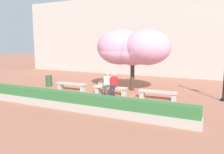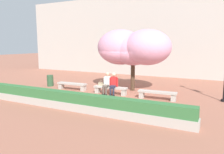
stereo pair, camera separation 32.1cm
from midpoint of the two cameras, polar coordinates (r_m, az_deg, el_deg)
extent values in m
plane|color=#9E604C|center=(12.96, 0.31, -4.50)|extent=(100.00, 100.00, 0.00)
cube|color=#B7B2A8|center=(22.29, 12.33, 10.45)|extent=(28.00, 4.00, 7.48)
cube|color=#ADA89E|center=(14.32, -9.79, -1.73)|extent=(2.06, 0.52, 0.10)
cube|color=#ADA89E|center=(14.84, -12.51, -2.33)|extent=(0.26, 0.35, 0.35)
cube|color=#ADA89E|center=(13.91, -6.83, -2.91)|extent=(0.26, 0.35, 0.35)
cube|color=#ADA89E|center=(12.87, 0.31, -2.76)|extent=(2.06, 0.52, 0.10)
cube|color=#ADA89E|center=(13.27, -3.07, -3.42)|extent=(0.26, 0.35, 0.35)
cube|color=#ADA89E|center=(12.61, 3.87, -4.06)|extent=(0.26, 0.35, 0.35)
cube|color=#ADA89E|center=(11.92, 12.50, -3.88)|extent=(2.06, 0.52, 0.10)
cube|color=#ADA89E|center=(12.16, 8.51, -4.62)|extent=(0.26, 0.35, 0.35)
cube|color=#ADA89E|center=(11.84, 16.52, -5.24)|extent=(0.26, 0.35, 0.35)
cube|color=black|center=(12.71, -1.68, -4.62)|extent=(0.11, 0.22, 0.06)
cylinder|color=brown|center=(12.72, -1.57, -3.64)|extent=(0.10, 0.10, 0.42)
cube|color=black|center=(12.63, -0.95, -4.70)|extent=(0.11, 0.22, 0.06)
cylinder|color=brown|center=(12.64, -0.83, -3.71)|extent=(0.10, 0.10, 0.42)
cube|color=brown|center=(12.78, -0.86, -2.34)|extent=(0.30, 0.41, 0.12)
cube|color=silver|center=(12.93, -0.45, -1.00)|extent=(0.35, 0.23, 0.54)
sphere|color=tan|center=(12.87, -0.45, 0.78)|extent=(0.21, 0.21, 0.21)
cylinder|color=silver|center=(13.01, -1.33, -1.12)|extent=(0.09, 0.09, 0.50)
cylinder|color=silver|center=(12.84, 0.37, -1.25)|extent=(0.09, 0.09, 0.50)
cube|color=black|center=(12.49, 0.26, -4.85)|extent=(0.14, 0.23, 0.06)
cylinder|color=#23283D|center=(12.50, 0.34, -3.85)|extent=(0.10, 0.10, 0.42)
cube|color=black|center=(12.44, 1.06, -4.91)|extent=(0.14, 0.23, 0.06)
cylinder|color=#23283D|center=(12.45, 1.14, -3.90)|extent=(0.10, 0.10, 0.42)
cube|color=#23283D|center=(12.59, 0.96, -2.51)|extent=(0.35, 0.44, 0.12)
cube|color=red|center=(12.75, 1.23, -1.14)|extent=(0.37, 0.28, 0.54)
sphere|color=beige|center=(12.69, 1.24, 0.67)|extent=(0.21, 0.21, 0.21)
cylinder|color=red|center=(12.79, 0.30, -1.28)|extent=(0.09, 0.09, 0.50)
cylinder|color=red|center=(12.68, 2.12, -1.37)|extent=(0.09, 0.09, 0.50)
cube|color=tan|center=(13.16, -2.22, -1.81)|extent=(0.30, 0.14, 0.22)
cube|color=gray|center=(13.14, -2.24, -1.42)|extent=(0.30, 0.15, 0.04)
torus|color=#807259|center=(13.14, -2.23, -1.12)|extent=(0.14, 0.02, 0.14)
cylinder|color=#473323|center=(13.89, 6.10, -0.07)|extent=(0.26, 0.26, 1.71)
ellipsoid|color=pink|center=(13.74, 6.22, 7.27)|extent=(2.71, 2.44, 2.03)
ellipsoid|color=pink|center=(14.14, 2.87, 7.80)|extent=(3.00, 2.69, 2.25)
ellipsoid|color=pink|center=(13.48, 9.90, 7.67)|extent=(2.88, 3.01, 2.16)
cylinder|color=black|center=(12.75, 27.71, -5.43)|extent=(0.24, 0.24, 0.12)
cube|color=#ADA89E|center=(9.97, -8.84, -7.53)|extent=(10.48, 0.50, 0.36)
cube|color=#336B38|center=(9.87, -8.89, -5.30)|extent=(10.38, 0.44, 0.44)
cylinder|color=#2D5133|center=(15.92, -15.29, -0.92)|extent=(0.44, 0.44, 0.78)
camera|label=1|loc=(0.16, -89.29, 0.11)|focal=35.00mm
camera|label=2|loc=(0.16, 90.71, -0.11)|focal=35.00mm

